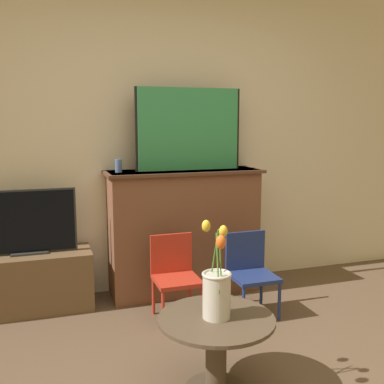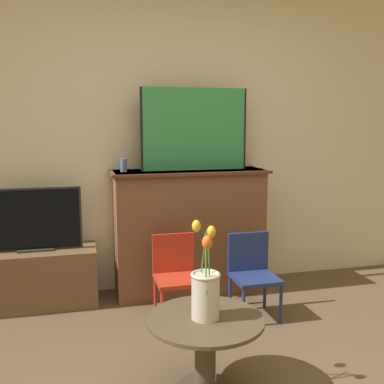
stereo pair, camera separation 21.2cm
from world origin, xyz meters
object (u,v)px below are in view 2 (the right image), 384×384
chair_red (176,272)px  vase_tulips (205,290)px  tv_monitor (35,220)px  chair_blue (252,270)px  painting (195,129)px

chair_red → vase_tulips: bearing=-93.4°
tv_monitor → chair_blue: tv_monitor is taller
painting → tv_monitor: size_ratio=1.27×
painting → chair_blue: 1.23m
chair_red → vase_tulips: size_ratio=1.21×
painting → tv_monitor: (-1.28, -0.02, -0.69)m
tv_monitor → chair_red: (1.01, -0.46, -0.35)m
vase_tulips → chair_red: bearing=86.6°
painting → chair_red: size_ratio=1.46×
painting → chair_red: painting is taller
tv_monitor → vase_tulips: 1.74m
chair_red → chair_blue: (0.56, -0.11, 0.00)m
tv_monitor → vase_tulips: bearing=-56.7°
painting → vase_tulips: painting is taller
painting → vase_tulips: 1.71m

